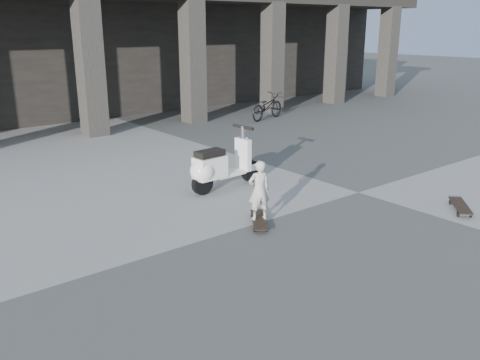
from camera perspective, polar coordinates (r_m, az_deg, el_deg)
ground at (r=10.32m, az=13.16°, el=-1.37°), size 90.00×90.00×0.00m
colonnade at (r=21.23m, az=-17.84°, el=15.80°), size 28.00×8.82×6.00m
longboard at (r=8.45m, az=2.13°, el=-4.51°), size 0.72×0.88×0.09m
skateboard_spare at (r=9.86m, az=23.51°, el=-2.72°), size 0.84×0.77×0.11m
child at (r=8.28m, az=2.16°, el=-1.16°), size 0.43×0.35×1.00m
scooter at (r=10.02m, az=-2.73°, el=1.44°), size 1.77×0.60×1.23m
bicycle at (r=17.98m, az=3.05°, el=8.26°), size 1.85×1.03×0.92m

